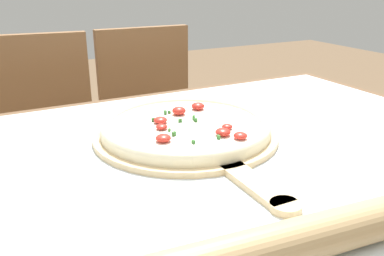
{
  "coord_description": "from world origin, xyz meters",
  "views": [
    {
      "loc": [
        -0.35,
        -0.66,
        1.09
      ],
      "look_at": [
        0.02,
        0.05,
        0.79
      ],
      "focal_mm": 38.0,
      "sensor_mm": 36.0,
      "label": 1
    }
  ],
  "objects_px": {
    "pizza_peel": "(189,136)",
    "pizza": "(186,126)",
    "rolling_pin": "(293,242)",
    "chair_right": "(154,125)",
    "chair_left": "(44,144)"
  },
  "relations": [
    {
      "from": "rolling_pin",
      "to": "chair_right",
      "type": "xyz_separation_m",
      "value": [
        0.27,
        1.13,
        -0.26
      ]
    },
    {
      "from": "pizza",
      "to": "chair_right",
      "type": "relative_size",
      "value": 0.41
    },
    {
      "from": "chair_left",
      "to": "chair_right",
      "type": "relative_size",
      "value": 1.0
    },
    {
      "from": "pizza_peel",
      "to": "pizza",
      "type": "height_order",
      "value": "pizza"
    },
    {
      "from": "pizza",
      "to": "rolling_pin",
      "type": "relative_size",
      "value": 0.76
    },
    {
      "from": "pizza_peel",
      "to": "pizza",
      "type": "distance_m",
      "value": 0.02
    },
    {
      "from": "pizza_peel",
      "to": "chair_left",
      "type": "bearing_deg",
      "value": 107.44
    },
    {
      "from": "rolling_pin",
      "to": "chair_right",
      "type": "height_order",
      "value": "chair_right"
    },
    {
      "from": "pizza",
      "to": "chair_right",
      "type": "height_order",
      "value": "chair_right"
    },
    {
      "from": "pizza",
      "to": "rolling_pin",
      "type": "xyz_separation_m",
      "value": [
        -0.07,
        -0.43,
        0.0
      ]
    },
    {
      "from": "pizza",
      "to": "chair_right",
      "type": "xyz_separation_m",
      "value": [
        0.2,
        0.7,
        -0.26
      ]
    },
    {
      "from": "pizza_peel",
      "to": "chair_left",
      "type": "xyz_separation_m",
      "value": [
        -0.22,
        0.71,
        -0.24
      ]
    },
    {
      "from": "rolling_pin",
      "to": "pizza_peel",
      "type": "bearing_deg",
      "value": 80.48
    },
    {
      "from": "pizza",
      "to": "rolling_pin",
      "type": "distance_m",
      "value": 0.44
    },
    {
      "from": "rolling_pin",
      "to": "chair_right",
      "type": "relative_size",
      "value": 0.53
    }
  ]
}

